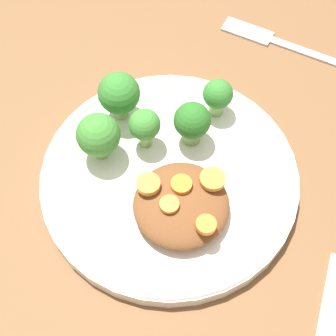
# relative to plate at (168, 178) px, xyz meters

# --- Properties ---
(ground_plane) EXTENTS (4.00, 4.00, 0.00)m
(ground_plane) POSITION_rel_plate_xyz_m (0.00, 0.00, -0.01)
(ground_plane) COLOR brown
(plate) EXTENTS (0.27, 0.27, 0.02)m
(plate) POSITION_rel_plate_xyz_m (0.00, 0.00, 0.00)
(plate) COLOR white
(plate) RESTS_ON ground_plane
(stew_mound) EXTENTS (0.10, 0.09, 0.03)m
(stew_mound) POSITION_rel_plate_xyz_m (0.04, 0.01, 0.02)
(stew_mound) COLOR brown
(stew_mound) RESTS_ON plate
(broccoli_floret_0) EXTENTS (0.03, 0.03, 0.05)m
(broccoli_floret_0) POSITION_rel_plate_xyz_m (-0.04, -0.03, 0.04)
(broccoli_floret_0) COLOR #7FA85B
(broccoli_floret_0) RESTS_ON plate
(broccoli_floret_1) EXTENTS (0.04, 0.04, 0.06)m
(broccoli_floret_1) POSITION_rel_plate_xyz_m (-0.08, -0.05, 0.04)
(broccoli_floret_1) COLOR #7FA85B
(broccoli_floret_1) RESTS_ON plate
(broccoli_floret_2) EXTENTS (0.04, 0.04, 0.05)m
(broccoli_floret_2) POSITION_rel_plate_xyz_m (-0.04, 0.02, 0.04)
(broccoli_floret_2) COLOR #759E51
(broccoli_floret_2) RESTS_ON plate
(broccoli_floret_3) EXTENTS (0.03, 0.03, 0.05)m
(broccoli_floret_3) POSITION_rel_plate_xyz_m (-0.08, 0.05, 0.03)
(broccoli_floret_3) COLOR #7FA85B
(broccoli_floret_3) RESTS_ON plate
(broccoli_floret_4) EXTENTS (0.04, 0.04, 0.06)m
(broccoli_floret_4) POSITION_rel_plate_xyz_m (-0.03, -0.07, 0.04)
(broccoli_floret_4) COLOR #759E51
(broccoli_floret_4) RESTS_ON plate
(carrot_slice_0) EXTENTS (0.03, 0.03, 0.01)m
(carrot_slice_0) POSITION_rel_plate_xyz_m (0.02, 0.04, 0.04)
(carrot_slice_0) COLOR orange
(carrot_slice_0) RESTS_ON stew_mound
(carrot_slice_1) EXTENTS (0.02, 0.02, 0.00)m
(carrot_slice_1) POSITION_rel_plate_xyz_m (0.05, 0.00, 0.03)
(carrot_slice_1) COLOR orange
(carrot_slice_1) RESTS_ON stew_mound
(carrot_slice_2) EXTENTS (0.02, 0.02, 0.01)m
(carrot_slice_2) POSITION_rel_plate_xyz_m (0.03, -0.02, 0.04)
(carrot_slice_2) COLOR orange
(carrot_slice_2) RESTS_ON stew_mound
(carrot_slice_3) EXTENTS (0.02, 0.02, 0.01)m
(carrot_slice_3) POSITION_rel_plate_xyz_m (0.03, 0.01, 0.03)
(carrot_slice_3) COLOR orange
(carrot_slice_3) RESTS_ON stew_mound
(carrot_slice_4) EXTENTS (0.02, 0.02, 0.01)m
(carrot_slice_4) POSITION_rel_plate_xyz_m (0.07, 0.03, 0.04)
(carrot_slice_4) COLOR orange
(carrot_slice_4) RESTS_ON stew_mound
(fork) EXTENTS (0.11, 0.19, 0.01)m
(fork) POSITION_rel_plate_xyz_m (-0.19, 0.14, -0.01)
(fork) COLOR #BBBBBB
(fork) RESTS_ON ground_plane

